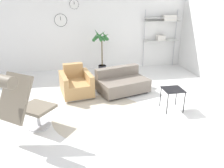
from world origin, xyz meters
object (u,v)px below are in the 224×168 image
at_px(shelf_unit, 164,27).
at_px(side_table, 173,91).
at_px(couch_low, 122,83).
at_px(lounge_chair, 19,98).
at_px(potted_plant, 102,50).
at_px(armchair_red, 76,85).

bearing_deg(shelf_unit, side_table, -108.18).
bearing_deg(side_table, couch_low, 125.79).
xyz_separation_m(couch_low, side_table, (0.87, -1.21, 0.21)).
distance_m(lounge_chair, potted_plant, 3.87).
distance_m(side_table, potted_plant, 3.14).
height_order(lounge_chair, couch_low, lounge_chair).
bearing_deg(shelf_unit, lounge_chair, -137.32).
distance_m(lounge_chair, shelf_unit, 5.71).
bearing_deg(potted_plant, shelf_unit, 11.12).
xyz_separation_m(couch_low, potted_plant, (-0.32, 1.67, 0.55)).
relative_size(armchair_red, shelf_unit, 0.50).
distance_m(lounge_chair, side_table, 3.13).
relative_size(couch_low, shelf_unit, 0.72).
relative_size(side_table, potted_plant, 0.33).
height_order(side_table, shelf_unit, shelf_unit).
height_order(armchair_red, couch_low, armchair_red).
distance_m(couch_low, side_table, 1.51).
height_order(armchair_red, side_table, armchair_red).
bearing_deg(shelf_unit, armchair_red, -146.44).
xyz_separation_m(lounge_chair, armchair_red, (0.98, 1.73, -0.48)).
xyz_separation_m(side_table, shelf_unit, (1.10, 3.33, 1.01)).
distance_m(couch_low, shelf_unit, 3.14).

